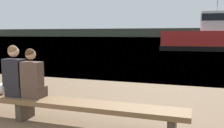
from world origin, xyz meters
name	(u,v)px	position (x,y,z in m)	size (l,w,h in m)	color
water_surface	(191,37)	(0.00, 126.84, 0.00)	(240.00, 240.00, 0.00)	teal
far_shoreline	(191,33)	(0.00, 136.60, 2.28)	(600.00, 12.00, 4.57)	#424738
bench_main	(25,101)	(-0.39, 2.49, 0.37)	(6.36, 0.53, 0.45)	brown
person_left	(15,74)	(-0.60, 2.49, 0.90)	(0.43, 0.38, 1.03)	black
person_right	(32,77)	(-0.20, 2.49, 0.86)	(0.43, 0.38, 0.97)	#4C382D
shopping_bag	(0,89)	(-1.02, 2.51, 0.57)	(0.24, 0.22, 0.24)	white
tugboat_red	(215,38)	(4.57, 25.62, 1.24)	(10.71, 3.62, 6.50)	red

